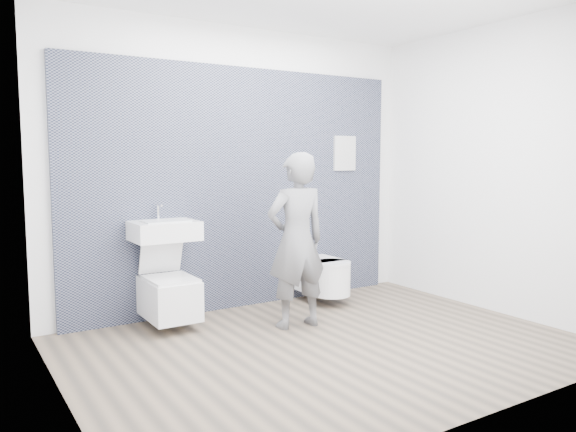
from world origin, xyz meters
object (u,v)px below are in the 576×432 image
washbasin (164,230)px  toilet_rounded (325,276)px  visitor (296,241)px  toilet_square (169,295)px

washbasin → toilet_rounded: size_ratio=0.88×
washbasin → toilet_rounded: bearing=-3.9°
toilet_rounded → visitor: visitor is taller
toilet_rounded → visitor: (-0.71, -0.54, 0.50)m
toilet_square → visitor: size_ratio=0.50×
toilet_square → visitor: (0.98, -0.58, 0.49)m
toilet_rounded → visitor: size_ratio=0.42×
toilet_square → washbasin: bearing=90.0°
toilet_square → toilet_rounded: toilet_square is taller
visitor → toilet_rounded: bearing=-138.7°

